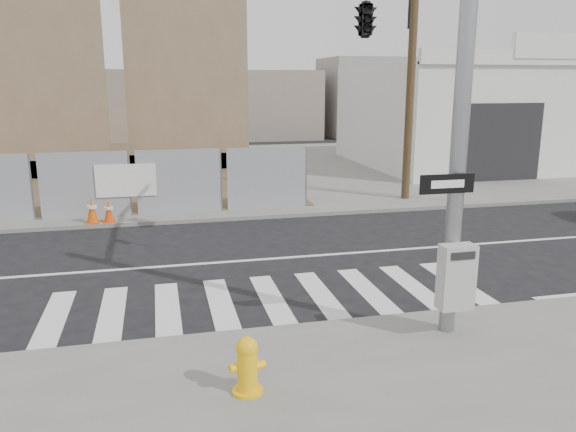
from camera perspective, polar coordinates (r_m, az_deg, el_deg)
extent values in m
plane|color=black|center=(13.43, -3.83, -4.53)|extent=(100.00, 100.00, 0.00)
cube|color=slate|center=(27.00, -8.76, 4.57)|extent=(50.00, 20.00, 0.12)
cylinder|color=gray|center=(9.06, 17.18, 9.62)|extent=(0.26, 0.26, 7.00)
cube|color=#B2B2AF|center=(9.27, 16.73, -5.95)|extent=(0.55, 0.30, 1.05)
cube|color=black|center=(8.91, 15.86, 3.16)|extent=(0.90, 0.03, 0.30)
cube|color=silver|center=(8.89, 15.92, 3.14)|extent=(0.55, 0.01, 0.12)
imported|color=black|center=(12.93, 7.92, 19.69)|extent=(0.53, 2.48, 1.00)
cylinder|color=gray|center=(19.98, 17.20, 8.77)|extent=(0.12, 0.12, 5.20)
imported|color=black|center=(19.96, 17.71, 15.93)|extent=(0.16, 0.20, 1.00)
cube|color=brown|center=(26.09, -24.77, 12.18)|extent=(6.00, 0.50, 8.00)
cube|color=brown|center=(26.73, -23.85, 4.49)|extent=(6.00, 1.30, 0.80)
cube|color=brown|center=(26.66, -10.17, 13.17)|extent=(5.50, 0.50, 8.00)
cube|color=brown|center=(27.30, -9.91, 5.60)|extent=(5.50, 1.30, 0.80)
cube|color=silver|center=(30.27, 19.09, 9.63)|extent=(12.00, 10.00, 4.80)
cube|color=silver|center=(26.14, 25.49, 14.32)|extent=(12.00, 0.30, 0.60)
cube|color=silver|center=(26.12, 25.67, 15.29)|extent=(4.00, 0.30, 1.00)
cube|color=black|center=(25.04, 21.13, 6.99)|extent=(3.40, 0.06, 3.20)
cylinder|color=#4B3B23|center=(20.05, 12.50, 15.93)|extent=(0.28, 0.28, 10.00)
cylinder|color=yellow|center=(7.82, -4.11, -17.27)|extent=(0.52, 0.52, 0.04)
cylinder|color=yellow|center=(7.68, -4.15, -15.40)|extent=(0.34, 0.34, 0.62)
sphere|color=yellow|center=(7.52, -4.19, -13.19)|extent=(0.29, 0.29, 0.29)
cylinder|color=yellow|center=(7.63, -5.43, -15.11)|extent=(0.17, 0.15, 0.11)
cylinder|color=yellow|center=(7.67, -2.89, -14.88)|extent=(0.17, 0.15, 0.11)
cube|color=#D8430B|center=(17.36, -17.68, -0.54)|extent=(0.37, 0.37, 0.03)
cone|color=#D8430B|center=(17.29, -17.75, 0.46)|extent=(0.33, 0.33, 0.65)
cylinder|color=silver|center=(17.27, -17.77, 0.76)|extent=(0.25, 0.25, 0.07)
cube|color=#D74F0B|center=(17.41, -19.20, -0.62)|extent=(0.45, 0.45, 0.03)
cone|color=#D74F0B|center=(17.33, -19.29, 0.53)|extent=(0.40, 0.40, 0.75)
cylinder|color=silver|center=(17.31, -19.32, 0.88)|extent=(0.29, 0.29, 0.09)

